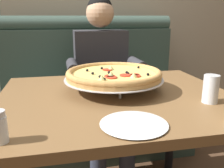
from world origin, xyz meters
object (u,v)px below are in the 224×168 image
diner_main (103,73)px  drinking_glass (211,91)px  pizza (114,75)px  booth_bench (93,101)px  plate_near_left (134,122)px  dining_table (117,112)px

diner_main → drinking_glass: bearing=-69.0°
drinking_glass → pizza: bearing=144.3°
booth_bench → diner_main: (0.05, -0.27, 0.31)m
plate_near_left → drinking_glass: bearing=21.5°
drinking_glass → diner_main: bearing=111.0°
dining_table → diner_main: (0.05, 0.68, 0.05)m
booth_bench → diner_main: 0.41m
dining_table → plate_near_left: 0.36m
dining_table → drinking_glass: 0.45m
plate_near_left → drinking_glass: (0.40, 0.16, 0.04)m
booth_bench → pizza: 0.97m
dining_table → pizza: (0.00, 0.08, 0.18)m
pizza → plate_near_left: bearing=-93.5°
diner_main → plate_near_left: bearing=-93.9°
dining_table → drinking_glass: (0.38, -0.19, 0.15)m
drinking_glass → dining_table: bearing=153.6°
diner_main → pizza: 0.61m
booth_bench → dining_table: size_ratio=1.38×
plate_near_left → dining_table: bearing=86.2°
booth_bench → dining_table: booth_bench is taller
booth_bench → plate_near_left: size_ratio=6.44×
diner_main → plate_near_left: diner_main is taller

